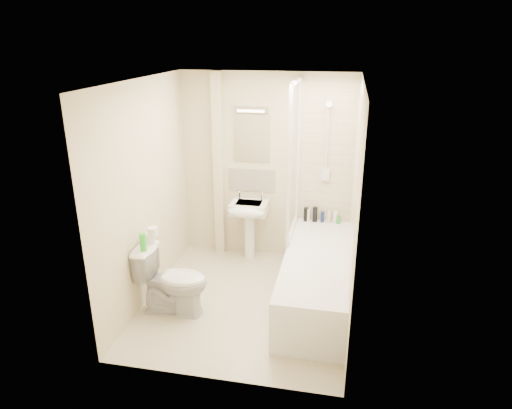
# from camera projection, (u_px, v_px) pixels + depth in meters

# --- Properties ---
(floor) EXTENTS (2.50, 2.50, 0.00)m
(floor) POSITION_uv_depth(u_px,v_px,m) (246.00, 301.00, 5.11)
(floor) COLOR beige
(floor) RESTS_ON ground
(wall_back) EXTENTS (2.20, 0.02, 2.40)m
(wall_back) POSITION_uv_depth(u_px,v_px,m) (267.00, 168.00, 5.83)
(wall_back) COLOR beige
(wall_back) RESTS_ON ground
(wall_left) EXTENTS (0.02, 2.50, 2.40)m
(wall_left) POSITION_uv_depth(u_px,v_px,m) (145.00, 194.00, 4.89)
(wall_left) COLOR beige
(wall_left) RESTS_ON ground
(wall_right) EXTENTS (0.02, 2.50, 2.40)m
(wall_right) POSITION_uv_depth(u_px,v_px,m) (354.00, 208.00, 4.48)
(wall_right) COLOR beige
(wall_right) RESTS_ON ground
(ceiling) EXTENTS (2.20, 2.50, 0.02)m
(ceiling) POSITION_uv_depth(u_px,v_px,m) (244.00, 81.00, 4.27)
(ceiling) COLOR white
(ceiling) RESTS_ON wall_back
(tile_back) EXTENTS (0.70, 0.01, 1.75)m
(tile_back) POSITION_uv_depth(u_px,v_px,m) (327.00, 154.00, 5.61)
(tile_back) COLOR beige
(tile_back) RESTS_ON wall_back
(tile_right) EXTENTS (0.01, 2.10, 1.75)m
(tile_right) POSITION_uv_depth(u_px,v_px,m) (355.00, 181.00, 4.59)
(tile_right) COLOR beige
(tile_right) RESTS_ON wall_right
(pipe_boxing) EXTENTS (0.12, 0.12, 2.40)m
(pipe_boxing) POSITION_uv_depth(u_px,v_px,m) (219.00, 167.00, 5.89)
(pipe_boxing) COLOR beige
(pipe_boxing) RESTS_ON ground
(splashback) EXTENTS (0.60, 0.02, 0.30)m
(splashback) POSITION_uv_depth(u_px,v_px,m) (252.00, 180.00, 5.92)
(splashback) COLOR beige
(splashback) RESTS_ON wall_back
(mirror) EXTENTS (0.46, 0.01, 0.60)m
(mirror) POSITION_uv_depth(u_px,v_px,m) (252.00, 138.00, 5.72)
(mirror) COLOR white
(mirror) RESTS_ON wall_back
(strip_light) EXTENTS (0.42, 0.07, 0.07)m
(strip_light) POSITION_uv_depth(u_px,v_px,m) (251.00, 109.00, 5.57)
(strip_light) COLOR silver
(strip_light) RESTS_ON wall_back
(bathtub) EXTENTS (0.70, 2.10, 0.55)m
(bathtub) POSITION_uv_depth(u_px,v_px,m) (316.00, 276.00, 5.05)
(bathtub) COLOR white
(bathtub) RESTS_ON ground
(shower_screen) EXTENTS (0.04, 0.92, 1.80)m
(shower_screen) POSITION_uv_depth(u_px,v_px,m) (294.00, 160.00, 5.26)
(shower_screen) COLOR white
(shower_screen) RESTS_ON bathtub
(shower_fixture) EXTENTS (0.10, 0.16, 0.99)m
(shower_fixture) POSITION_uv_depth(u_px,v_px,m) (327.00, 145.00, 5.52)
(shower_fixture) COLOR white
(shower_fixture) RESTS_ON wall_back
(pedestal_sink) EXTENTS (0.47, 0.45, 0.90)m
(pedestal_sink) POSITION_uv_depth(u_px,v_px,m) (248.00, 215.00, 5.85)
(pedestal_sink) COLOR white
(pedestal_sink) RESTS_ON ground
(bottle_black_a) EXTENTS (0.06, 0.06, 0.18)m
(bottle_black_a) POSITION_uv_depth(u_px,v_px,m) (306.00, 214.00, 5.85)
(bottle_black_a) COLOR black
(bottle_black_a) RESTS_ON bathtub
(bottle_white_a) EXTENTS (0.05, 0.05, 0.17)m
(bottle_white_a) POSITION_uv_depth(u_px,v_px,m) (308.00, 215.00, 5.85)
(bottle_white_a) COLOR white
(bottle_white_a) RESTS_ON bathtub
(bottle_black_b) EXTENTS (0.06, 0.06, 0.20)m
(bottle_black_b) POSITION_uv_depth(u_px,v_px,m) (315.00, 214.00, 5.82)
(bottle_black_b) COLOR black
(bottle_black_b) RESTS_ON bathtub
(bottle_blue) EXTENTS (0.05, 0.05, 0.14)m
(bottle_blue) POSITION_uv_depth(u_px,v_px,m) (322.00, 217.00, 5.82)
(bottle_blue) COLOR navy
(bottle_blue) RESTS_ON bathtub
(bottle_cream) EXTENTS (0.05, 0.05, 0.15)m
(bottle_cream) POSITION_uv_depth(u_px,v_px,m) (329.00, 217.00, 5.80)
(bottle_cream) COLOR beige
(bottle_cream) RESTS_ON bathtub
(bottle_white_b) EXTENTS (0.05, 0.05, 0.16)m
(bottle_white_b) POSITION_uv_depth(u_px,v_px,m) (335.00, 217.00, 5.78)
(bottle_white_b) COLOR white
(bottle_white_b) RESTS_ON bathtub
(bottle_green) EXTENTS (0.06, 0.06, 0.09)m
(bottle_green) POSITION_uv_depth(u_px,v_px,m) (338.00, 220.00, 5.79)
(bottle_green) COLOR green
(bottle_green) RESTS_ON bathtub
(toilet) EXTENTS (0.44, 0.75, 0.75)m
(toilet) POSITION_uv_depth(u_px,v_px,m) (173.00, 280.00, 4.81)
(toilet) COLOR white
(toilet) RESTS_ON ground
(toilet_roll_lower) EXTENTS (0.11, 0.11, 0.09)m
(toilet_roll_lower) POSITION_uv_depth(u_px,v_px,m) (149.00, 238.00, 4.79)
(toilet_roll_lower) COLOR white
(toilet_roll_lower) RESTS_ON toilet
(toilet_roll_upper) EXTENTS (0.11, 0.11, 0.09)m
(toilet_roll_upper) POSITION_uv_depth(u_px,v_px,m) (153.00, 231.00, 4.73)
(toilet_roll_upper) COLOR white
(toilet_roll_upper) RESTS_ON toilet_roll_lower
(green_bottle) EXTENTS (0.06, 0.06, 0.19)m
(green_bottle) POSITION_uv_depth(u_px,v_px,m) (143.00, 242.00, 4.59)
(green_bottle) COLOR green
(green_bottle) RESTS_ON toilet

